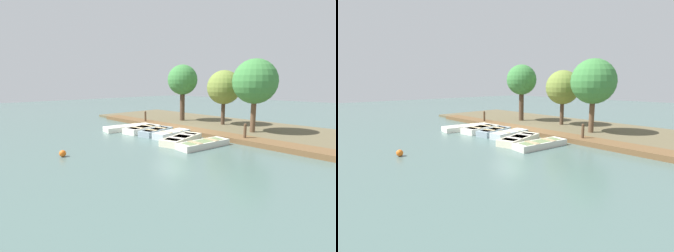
% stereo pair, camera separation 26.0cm
% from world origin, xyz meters
% --- Properties ---
extents(ground_plane, '(80.00, 80.00, 0.00)m').
position_xyz_m(ground_plane, '(0.00, 0.00, 0.00)').
color(ground_plane, '#4C6660').
extents(shore_bank, '(8.00, 24.00, 0.20)m').
position_xyz_m(shore_bank, '(-5.00, 0.00, 0.10)').
color(shore_bank, brown).
rests_on(shore_bank, ground_plane).
extents(dock_walkway, '(1.40, 19.68, 0.29)m').
position_xyz_m(dock_walkway, '(-1.30, 0.00, 0.15)').
color(dock_walkway, brown).
rests_on(dock_walkway, ground_plane).
extents(rowboat_0, '(3.71, 1.79, 0.38)m').
position_xyz_m(rowboat_0, '(1.33, -3.40, 0.19)').
color(rowboat_0, silver).
rests_on(rowboat_0, ground_plane).
extents(rowboat_1, '(2.94, 1.54, 0.43)m').
position_xyz_m(rowboat_1, '(1.10, -2.01, 0.21)').
color(rowboat_1, silver).
rests_on(rowboat_1, ground_plane).
extents(rowboat_2, '(2.83, 1.46, 0.41)m').
position_xyz_m(rowboat_2, '(0.94, -0.68, 0.20)').
color(rowboat_2, '#8C9EA8').
rests_on(rowboat_2, ground_plane).
extents(rowboat_3, '(2.68, 1.11, 0.44)m').
position_xyz_m(rowboat_3, '(0.85, 0.75, 0.22)').
color(rowboat_3, '#B2BCC1').
rests_on(rowboat_3, ground_plane).
extents(rowboat_4, '(3.33, 1.81, 0.40)m').
position_xyz_m(rowboat_4, '(1.45, 2.21, 0.20)').
color(rowboat_4, beige).
rests_on(rowboat_4, ground_plane).
extents(rowboat_5, '(3.31, 1.37, 0.36)m').
position_xyz_m(rowboat_5, '(1.39, 3.80, 0.18)').
color(rowboat_5, beige).
rests_on(rowboat_5, ground_plane).
extents(mooring_post_near, '(0.17, 0.17, 1.16)m').
position_xyz_m(mooring_post_near, '(-1.23, -4.56, 0.58)').
color(mooring_post_near, brown).
rests_on(mooring_post_near, ground_plane).
extents(mooring_post_far, '(0.17, 0.17, 1.16)m').
position_xyz_m(mooring_post_far, '(-1.23, 4.81, 0.58)').
color(mooring_post_far, brown).
rests_on(mooring_post_far, ground_plane).
extents(buoy, '(0.33, 0.33, 0.33)m').
position_xyz_m(buoy, '(7.78, 0.35, 0.16)').
color(buoy, orange).
rests_on(buoy, ground_plane).
extents(park_tree_far_left, '(2.60, 2.60, 5.07)m').
position_xyz_m(park_tree_far_left, '(-4.34, -3.20, 3.70)').
color(park_tree_far_left, '#4C3828').
rests_on(park_tree_far_left, ground_plane).
extents(park_tree_left, '(2.66, 2.66, 4.49)m').
position_xyz_m(park_tree_left, '(-5.01, 0.63, 3.13)').
color(park_tree_left, '#4C3828').
rests_on(park_tree_left, ground_plane).
extents(park_tree_center, '(2.96, 2.96, 5.08)m').
position_xyz_m(park_tree_center, '(-3.72, 3.94, 3.57)').
color(park_tree_center, brown).
rests_on(park_tree_center, ground_plane).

